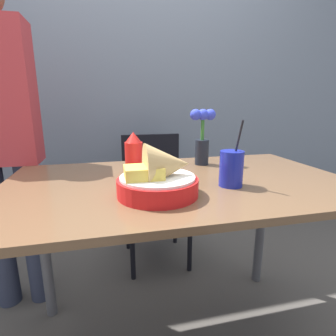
{
  "coord_description": "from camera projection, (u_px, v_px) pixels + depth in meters",
  "views": [
    {
      "loc": [
        -0.26,
        -0.92,
        1.05
      ],
      "look_at": [
        -0.06,
        -0.04,
        0.83
      ],
      "focal_mm": 28.0,
      "sensor_mm": 36.0,
      "label": 1
    }
  ],
  "objects": [
    {
      "name": "wall_window",
      "position": [
        137.0,
        70.0,
        2.03
      ],
      "size": [
        7.0,
        0.06,
        2.6
      ],
      "color": "slate",
      "rests_on": "ground_plane"
    },
    {
      "name": "dining_table",
      "position": [
        180.0,
        206.0,
        1.02
      ],
      "size": [
        1.29,
        0.76,
        0.77
      ],
      "color": "brown",
      "rests_on": "ground_plane"
    },
    {
      "name": "chair_far_window",
      "position": [
        153.0,
        186.0,
        1.8
      ],
      "size": [
        0.4,
        0.4,
        0.84
      ],
      "color": "black",
      "rests_on": "ground_plane"
    },
    {
      "name": "food_basket",
      "position": [
        161.0,
        177.0,
        0.81
      ],
      "size": [
        0.25,
        0.25,
        0.17
      ],
      "color": "red",
      "rests_on": "dining_table"
    },
    {
      "name": "ketchup_bottle",
      "position": [
        134.0,
        156.0,
        0.99
      ],
      "size": [
        0.07,
        0.07,
        0.18
      ],
      "color": "red",
      "rests_on": "dining_table"
    },
    {
      "name": "drink_cup",
      "position": [
        231.0,
        170.0,
        0.91
      ],
      "size": [
        0.08,
        0.08,
        0.23
      ],
      "color": "#192399",
      "rests_on": "dining_table"
    },
    {
      "name": "flower_vase",
      "position": [
        202.0,
        136.0,
        1.21
      ],
      "size": [
        0.12,
        0.06,
        0.26
      ],
      "color": "black",
      "rests_on": "dining_table"
    },
    {
      "name": "person_standing",
      "position": [
        2.0,
        134.0,
        1.23
      ],
      "size": [
        0.32,
        0.18,
        1.59
      ],
      "color": "#2D3347",
      "rests_on": "ground_plane"
    }
  ]
}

